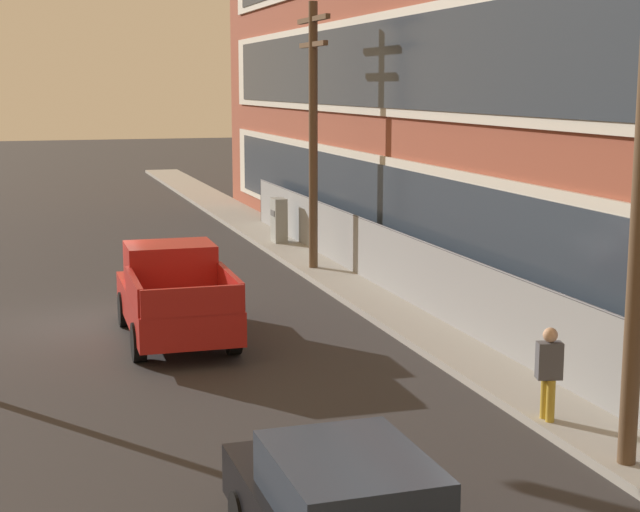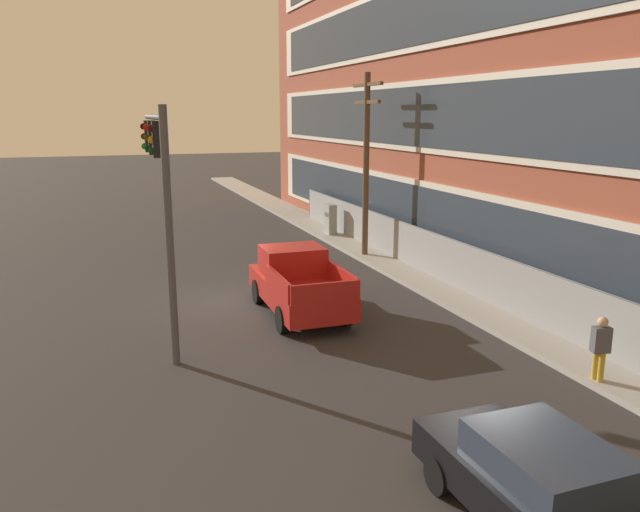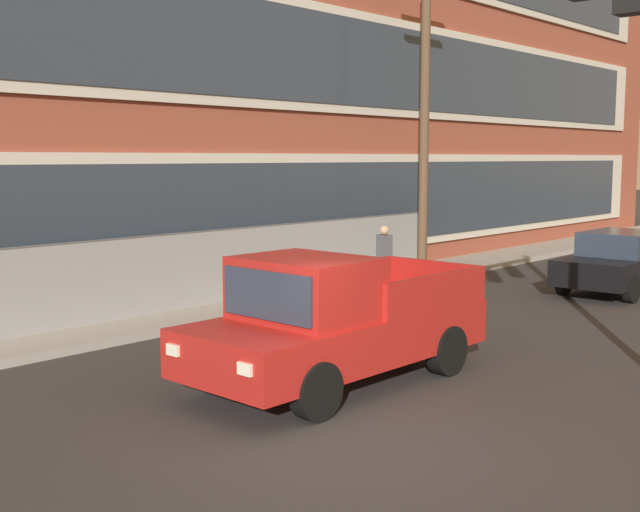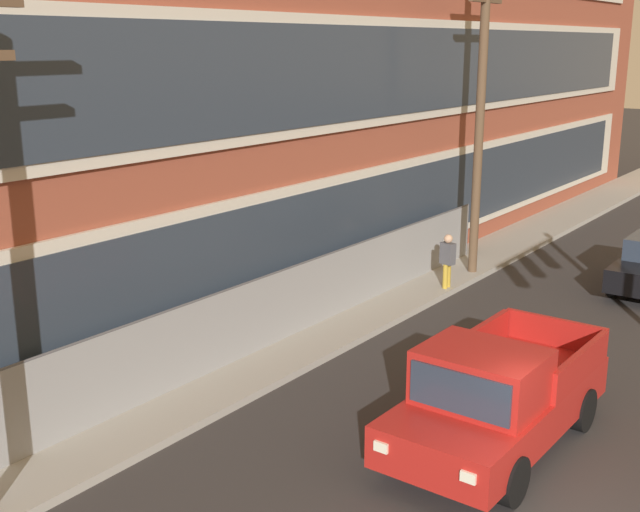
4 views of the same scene
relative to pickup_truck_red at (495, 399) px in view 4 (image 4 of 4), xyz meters
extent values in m
cube|color=#9E9B93|center=(-1.92, 5.61, -0.87)|extent=(80.00, 2.02, 0.16)
cube|color=beige|center=(2.38, 6.57, 1.20)|extent=(50.09, 0.10, 2.81)
cube|color=#2D3844|center=(2.38, 6.51, 1.20)|extent=(47.91, 0.06, 2.34)
cube|color=beige|center=(2.38, 6.57, 5.10)|extent=(50.09, 0.10, 2.81)
cube|color=#2D3844|center=(2.38, 6.51, 5.10)|extent=(47.91, 0.06, 2.34)
cube|color=gray|center=(-2.70, 6.01, -0.05)|extent=(27.78, 0.04, 1.81)
cylinder|color=#4C4C51|center=(11.19, 6.01, -0.05)|extent=(0.06, 0.06, 1.81)
cylinder|color=#4C4C51|center=(-2.70, 6.01, 0.86)|extent=(27.78, 0.05, 0.05)
cube|color=#AD1E19|center=(0.12, 0.00, -0.20)|extent=(5.11, 2.16, 0.70)
cube|color=#AD1E19|center=(-0.59, 0.01, 0.61)|extent=(1.55, 1.95, 0.92)
cube|color=#283342|center=(-1.37, 0.02, 0.61)|extent=(0.08, 1.72, 0.69)
cube|color=#AD1E19|center=(1.25, -1.00, 0.43)|extent=(2.54, 0.16, 0.56)
cube|color=#AD1E19|center=(1.28, 0.97, 0.43)|extent=(2.54, 0.16, 0.56)
cube|color=#AD1E19|center=(2.62, -0.04, 0.43)|extent=(0.13, 2.01, 0.56)
cylinder|color=black|center=(-1.42, -0.95, -0.55)|extent=(0.80, 0.27, 0.80)
cylinder|color=black|center=(-1.39, 0.99, -0.55)|extent=(0.80, 0.27, 0.80)
cylinder|color=black|center=(1.63, -0.99, -0.55)|extent=(0.80, 0.27, 0.80)
cylinder|color=black|center=(1.66, 0.94, -0.55)|extent=(0.80, 0.27, 0.80)
cube|color=white|center=(-2.45, -0.70, -0.10)|extent=(0.06, 0.24, 0.16)
cube|color=white|center=(-2.43, 0.77, -0.10)|extent=(0.06, 0.24, 0.16)
cylinder|color=black|center=(9.95, 0.96, -0.63)|extent=(0.64, 0.21, 0.64)
cylinder|color=black|center=(12.61, 0.99, -0.63)|extent=(0.64, 0.21, 0.64)
cylinder|color=brown|center=(9.52, 4.98, 3.62)|extent=(0.26, 0.26, 9.14)
cube|color=brown|center=(9.52, 4.98, 6.99)|extent=(1.84, 0.14, 0.14)
cylinder|color=#B7932D|center=(7.47, 4.83, -0.53)|extent=(0.14, 0.14, 0.85)
cylinder|color=#B7932D|center=(7.65, 4.83, -0.53)|extent=(0.14, 0.14, 0.85)
cube|color=#4C4C51|center=(7.56, 4.83, 0.20)|extent=(0.33, 0.45, 0.60)
sphere|color=tan|center=(7.56, 4.83, 0.62)|extent=(0.24, 0.24, 0.24)
camera|label=1|loc=(20.92, -3.12, 4.53)|focal=55.00mm
camera|label=2|loc=(18.02, -5.70, 5.22)|focal=35.00mm
camera|label=3|loc=(-8.99, -7.85, 2.50)|focal=45.00mm
camera|label=4|loc=(-11.87, -4.98, 5.84)|focal=45.00mm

